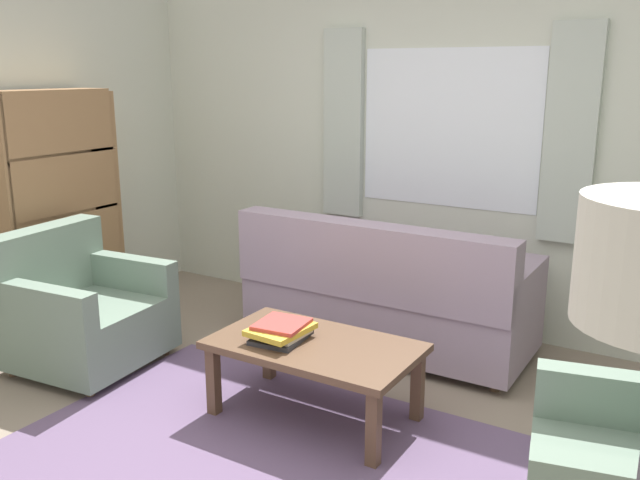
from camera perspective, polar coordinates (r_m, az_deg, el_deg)
The scene contains 9 objects.
ground_plane at distance 3.47m, azimuth -4.19°, elevation -18.19°, with size 6.24×6.24×0.00m, color gray.
wall_back at distance 4.97m, azimuth 10.93°, elevation 7.50°, with size 5.32×0.12×2.60m, color beige.
window_with_curtains at distance 4.88m, azimuth 10.66°, elevation 9.17°, with size 1.98×0.07×1.40m.
area_rug at distance 3.47m, azimuth -4.19°, elevation -18.11°, with size 2.60×1.78×0.01m, color #604C6B.
couch at distance 4.60m, azimuth 5.44°, elevation -4.77°, with size 1.90×0.82×0.92m.
armchair_left at distance 4.61m, azimuth -19.51°, elevation -5.68°, with size 0.89×0.91×0.88m.
coffee_table at distance 3.68m, azimuth -0.46°, elevation -9.45°, with size 1.10×0.64×0.44m.
book_stack_on_table at distance 3.68m, azimuth -3.28°, elevation -7.65°, with size 0.29×0.35×0.10m.
bookshelf at distance 5.23m, azimuth -20.75°, elevation 2.46°, with size 0.30×0.94×1.72m.
Camera 1 is at (1.73, -2.37, 1.86)m, focal length 38.06 mm.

